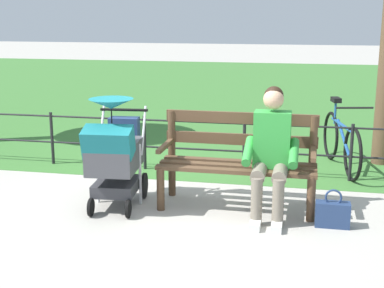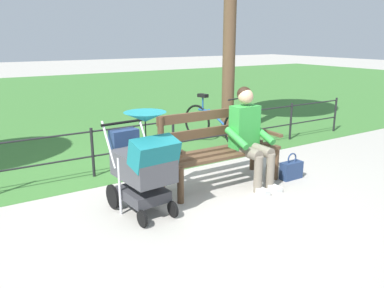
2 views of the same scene
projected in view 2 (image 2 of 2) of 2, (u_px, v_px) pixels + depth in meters
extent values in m
plane|color=#ADA89E|center=(177.00, 196.00, 4.72)|extent=(60.00, 60.00, 0.00)
cube|color=#3D7533|center=(36.00, 100.00, 11.90)|extent=(40.00, 16.00, 0.01)
cube|color=brown|center=(215.00, 149.00, 5.10)|extent=(1.60, 0.11, 0.04)
cube|color=brown|center=(223.00, 153.00, 4.96)|extent=(1.60, 0.11, 0.04)
cube|color=brown|center=(231.00, 156.00, 4.81)|extent=(1.60, 0.11, 0.04)
cube|color=brown|center=(211.00, 132.00, 5.13)|extent=(1.60, 0.05, 0.12)
cube|color=brown|center=(211.00, 115.00, 5.06)|extent=(1.60, 0.05, 0.12)
cylinder|color=brown|center=(276.00, 164.00, 5.23)|extent=(0.08, 0.08, 0.45)
cylinder|color=brown|center=(253.00, 138.00, 5.56)|extent=(0.08, 0.08, 0.95)
cube|color=brown|center=(267.00, 132.00, 5.29)|extent=(0.05, 0.56, 0.04)
cylinder|color=brown|center=(181.00, 185.00, 4.47)|extent=(0.08, 0.08, 0.45)
cylinder|color=brown|center=(161.00, 154.00, 4.80)|extent=(0.08, 0.08, 0.95)
cube|color=brown|center=(172.00, 148.00, 4.53)|extent=(0.05, 0.56, 0.04)
cylinder|color=slate|center=(260.00, 150.00, 5.00)|extent=(0.14, 0.40, 0.14)
cylinder|color=slate|center=(249.00, 152.00, 4.90)|extent=(0.14, 0.40, 0.14)
cylinder|color=slate|center=(270.00, 171.00, 4.90)|extent=(0.11, 0.11, 0.47)
cylinder|color=slate|center=(258.00, 174.00, 4.80)|extent=(0.11, 0.11, 0.47)
cube|color=silver|center=(274.00, 188.00, 4.88)|extent=(0.10, 0.22, 0.07)
cube|color=silver|center=(262.00, 191.00, 4.78)|extent=(0.10, 0.22, 0.07)
cube|color=green|center=(245.00, 127.00, 5.05)|extent=(0.36, 0.22, 0.56)
cylinder|color=green|center=(263.00, 134.00, 5.09)|extent=(0.09, 0.43, 0.23)
cylinder|color=green|center=(237.00, 138.00, 4.87)|extent=(0.09, 0.43, 0.23)
sphere|color=tan|center=(246.00, 96.00, 4.94)|extent=(0.20, 0.20, 0.20)
sphere|color=black|center=(244.00, 94.00, 4.96)|extent=(0.19, 0.19, 0.19)
cylinder|color=black|center=(148.00, 187.00, 4.62)|extent=(0.05, 0.28, 0.28)
cylinder|color=black|center=(112.00, 197.00, 4.36)|extent=(0.05, 0.28, 0.28)
cylinder|color=black|center=(173.00, 209.00, 4.15)|extent=(0.05, 0.18, 0.18)
cylinder|color=black|center=(142.00, 219.00, 3.93)|extent=(0.05, 0.18, 0.18)
cube|color=#38383D|center=(143.00, 194.00, 4.24)|extent=(0.46, 0.55, 0.12)
cylinder|color=silver|center=(156.00, 178.00, 4.42)|extent=(0.03, 0.03, 0.65)
cylinder|color=silver|center=(120.00, 187.00, 4.15)|extent=(0.03, 0.03, 0.65)
cube|color=#47474C|center=(143.00, 166.00, 4.14)|extent=(0.52, 0.72, 0.28)
cube|color=#19727A|center=(154.00, 153.00, 3.90)|extent=(0.50, 0.34, 0.33)
cylinder|color=black|center=(122.00, 123.00, 4.37)|extent=(0.52, 0.07, 0.03)
cylinder|color=silver|center=(145.00, 138.00, 4.48)|extent=(0.05, 0.30, 0.49)
cylinder|color=silver|center=(109.00, 145.00, 4.21)|extent=(0.05, 0.30, 0.49)
cone|color=#19727A|center=(145.00, 117.00, 3.93)|extent=(0.48, 0.48, 0.10)
cylinder|color=black|center=(146.00, 134.00, 3.97)|extent=(0.01, 0.01, 0.30)
cube|color=navy|center=(124.00, 142.00, 4.41)|extent=(0.33, 0.19, 0.28)
cube|color=navy|center=(291.00, 170.00, 5.28)|extent=(0.32, 0.14, 0.24)
torus|color=navy|center=(292.00, 159.00, 5.23)|extent=(0.16, 0.02, 0.16)
cylinder|color=black|center=(335.00, 115.00, 7.90)|extent=(0.04, 0.04, 0.70)
cylinder|color=black|center=(291.00, 122.00, 7.25)|extent=(0.04, 0.04, 0.70)
cylinder|color=black|center=(238.00, 130.00, 6.60)|extent=(0.04, 0.04, 0.70)
cylinder|color=black|center=(173.00, 140.00, 5.94)|extent=(0.04, 0.04, 0.70)
cylinder|color=black|center=(93.00, 153.00, 5.29)|extent=(0.04, 0.04, 0.70)
cylinder|color=black|center=(134.00, 126.00, 5.54)|extent=(8.92, 0.02, 0.02)
cylinder|color=black|center=(135.00, 149.00, 5.63)|extent=(8.92, 0.02, 0.02)
cylinder|color=brown|center=(229.00, 39.00, 7.17)|extent=(0.24, 0.24, 3.73)
torus|color=black|center=(238.00, 131.00, 6.63)|extent=(0.18, 0.65, 0.66)
torus|color=black|center=(197.00, 122.00, 7.32)|extent=(0.18, 0.65, 0.66)
cylinder|color=#1E4C8C|center=(217.00, 113.00, 6.91)|extent=(0.23, 0.89, 0.04)
cylinder|color=#1E4C8C|center=(221.00, 122.00, 6.88)|extent=(0.17, 0.62, 0.38)
cylinder|color=#1E4C8C|center=(203.00, 105.00, 7.12)|extent=(0.03, 0.03, 0.30)
cube|color=black|center=(203.00, 96.00, 7.07)|extent=(0.14, 0.22, 0.06)
cylinder|color=black|center=(237.00, 99.00, 6.52)|extent=(0.43, 0.12, 0.02)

